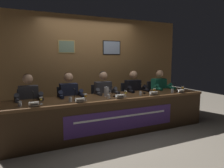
{
  "coord_description": "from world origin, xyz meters",
  "views": [
    {
      "loc": [
        -1.78,
        -3.76,
        1.54
      ],
      "look_at": [
        0.0,
        0.0,
        1.01
      ],
      "focal_mm": 32.75,
      "sensor_mm": 36.0,
      "label": 1
    }
  ],
  "objects_px": {
    "nameplate_far_left": "(34,104)",
    "water_cup_right": "(141,94)",
    "panelist_center": "(104,94)",
    "water_cup_far_right": "(172,91)",
    "panelist_far_right": "(161,90)",
    "juice_glass_far_left": "(41,99)",
    "juice_glass_far_right": "(183,88)",
    "juice_glass_right": "(154,90)",
    "nameplate_far_right": "(181,91)",
    "juice_glass_left": "(85,96)",
    "nameplate_left": "(80,100)",
    "water_pitcher_central": "(107,92)",
    "panelist_right": "(135,92)",
    "panelist_far_left": "(29,101)",
    "microphone_far_right": "(175,88)",
    "chair_far_left": "(29,112)",
    "microphone_right": "(143,90)",
    "microphone_far_left": "(33,100)",
    "water_cup_far_left": "(20,104)",
    "chair_center": "(101,105)",
    "panelist_left": "(70,97)",
    "chair_left": "(68,108)",
    "chair_far_right": "(156,99)",
    "nameplate_center": "(120,96)",
    "conference_table": "(115,108)",
    "nameplate_right": "(153,93)",
    "chair_right": "(130,102)",
    "water_cup_left": "(70,100)",
    "juice_glass_center": "(126,93)",
    "water_cup_center": "(109,97)",
    "microphone_left": "(75,96)"
  },
  "relations": [
    {
      "from": "water_cup_left",
      "to": "water_cup_right",
      "type": "bearing_deg",
      "value": -0.1
    },
    {
      "from": "nameplate_left",
      "to": "water_cup_right",
      "type": "xyz_separation_m",
      "value": [
        1.35,
        0.12,
        -0.0
      ]
    },
    {
      "from": "juice_glass_left",
      "to": "water_cup_right",
      "type": "relative_size",
      "value": 1.46
    },
    {
      "from": "panelist_far_right",
      "to": "juice_glass_far_left",
      "type": "bearing_deg",
      "value": -169.44
    },
    {
      "from": "nameplate_far_left",
      "to": "microphone_far_left",
      "type": "distance_m",
      "value": 0.22
    },
    {
      "from": "nameplate_far_left",
      "to": "water_cup_right",
      "type": "height_order",
      "value": "water_cup_right"
    },
    {
      "from": "water_cup_far_left",
      "to": "chair_left",
      "type": "distance_m",
      "value": 1.28
    },
    {
      "from": "chair_right",
      "to": "nameplate_far_right",
      "type": "relative_size",
      "value": 6.04
    },
    {
      "from": "panelist_center",
      "to": "water_cup_right",
      "type": "distance_m",
      "value": 0.82
    },
    {
      "from": "panelist_left",
      "to": "chair_center",
      "type": "distance_m",
      "value": 0.86
    },
    {
      "from": "water_cup_far_left",
      "to": "juice_glass_left",
      "type": "bearing_deg",
      "value": -0.92
    },
    {
      "from": "juice_glass_left",
      "to": "nameplate_center",
      "type": "height_order",
      "value": "juice_glass_left"
    },
    {
      "from": "juice_glass_center",
      "to": "water_cup_far_right",
      "type": "height_order",
      "value": "juice_glass_center"
    },
    {
      "from": "panelist_center",
      "to": "juice_glass_far_right",
      "type": "bearing_deg",
      "value": -17.78
    },
    {
      "from": "panelist_center",
      "to": "water_cup_far_right",
      "type": "height_order",
      "value": "panelist_center"
    },
    {
      "from": "nameplate_far_right",
      "to": "juice_glass_left",
      "type": "bearing_deg",
      "value": 176.6
    },
    {
      "from": "nameplate_center",
      "to": "nameplate_right",
      "type": "relative_size",
      "value": 1.03
    },
    {
      "from": "water_cup_far_left",
      "to": "chair_far_right",
      "type": "relative_size",
      "value": 0.09
    },
    {
      "from": "chair_far_right",
      "to": "microphone_far_right",
      "type": "relative_size",
      "value": 4.23
    },
    {
      "from": "panelist_right",
      "to": "juice_glass_right",
      "type": "height_order",
      "value": "panelist_right"
    },
    {
      "from": "juice_glass_right",
      "to": "juice_glass_far_right",
      "type": "bearing_deg",
      "value": 0.97
    },
    {
      "from": "chair_far_left",
      "to": "juice_glass_right",
      "type": "bearing_deg",
      "value": -17.26
    },
    {
      "from": "chair_far_left",
      "to": "microphone_right",
      "type": "height_order",
      "value": "microphone_right"
    },
    {
      "from": "panelist_center",
      "to": "microphone_far_right",
      "type": "height_order",
      "value": "panelist_center"
    },
    {
      "from": "microphone_far_left",
      "to": "nameplate_far_right",
      "type": "bearing_deg",
      "value": -4.32
    },
    {
      "from": "chair_left",
      "to": "water_pitcher_central",
      "type": "relative_size",
      "value": 4.36
    },
    {
      "from": "chair_far_left",
      "to": "water_cup_far_left",
      "type": "xyz_separation_m",
      "value": [
        -0.17,
        -0.77,
        0.35
      ]
    },
    {
      "from": "water_cup_right",
      "to": "juice_glass_far_right",
      "type": "bearing_deg",
      "value": 0.84
    },
    {
      "from": "microphone_far_right",
      "to": "water_pitcher_central",
      "type": "height_order",
      "value": "microphone_far_right"
    },
    {
      "from": "panelist_right",
      "to": "water_cup_right",
      "type": "relative_size",
      "value": 14.61
    },
    {
      "from": "nameplate_right",
      "to": "microphone_far_left",
      "type": "bearing_deg",
      "value": 174.9
    },
    {
      "from": "juice_glass_far_left",
      "to": "juice_glass_left",
      "type": "bearing_deg",
      "value": -2.01
    },
    {
      "from": "nameplate_left",
      "to": "water_pitcher_central",
      "type": "relative_size",
      "value": 0.79
    },
    {
      "from": "juice_glass_far_left",
      "to": "chair_left",
      "type": "xyz_separation_m",
      "value": [
        0.63,
        0.76,
        -0.4
      ]
    },
    {
      "from": "water_cup_far_left",
      "to": "microphone_right",
      "type": "height_order",
      "value": "microphone_right"
    },
    {
      "from": "conference_table",
      "to": "nameplate_left",
      "type": "relative_size",
      "value": 25.48
    },
    {
      "from": "panelist_far_left",
      "to": "nameplate_left",
      "type": "height_order",
      "value": "panelist_far_left"
    },
    {
      "from": "nameplate_far_right",
      "to": "microphone_far_right",
      "type": "height_order",
      "value": "microphone_far_right"
    },
    {
      "from": "panelist_far_left",
      "to": "chair_right",
      "type": "xyz_separation_m",
      "value": [
        2.36,
        0.2,
        -0.28
      ]
    },
    {
      "from": "nameplate_left",
      "to": "water_cup_center",
      "type": "height_order",
      "value": "water_cup_center"
    },
    {
      "from": "juice_glass_right",
      "to": "water_pitcher_central",
      "type": "height_order",
      "value": "water_pitcher_central"
    },
    {
      "from": "nameplate_left",
      "to": "panelist_center",
      "type": "relative_size",
      "value": 0.13
    },
    {
      "from": "chair_center",
      "to": "microphone_right",
      "type": "bearing_deg",
      "value": -38.2
    },
    {
      "from": "juice_glass_far_left",
      "to": "panelist_center",
      "type": "bearing_deg",
      "value": 21.5
    },
    {
      "from": "chair_left",
      "to": "juice_glass_center",
      "type": "xyz_separation_m",
      "value": [
        1.0,
        -0.79,
        0.4
      ]
    },
    {
      "from": "chair_far_right",
      "to": "juice_glass_far_right",
      "type": "bearing_deg",
      "value": -76.29
    },
    {
      "from": "panelist_right",
      "to": "chair_far_right",
      "type": "height_order",
      "value": "panelist_right"
    },
    {
      "from": "nameplate_right",
      "to": "chair_right",
      "type": "bearing_deg",
      "value": 92.53
    },
    {
      "from": "microphone_right",
      "to": "microphone_left",
      "type": "bearing_deg",
      "value": -177.38
    },
    {
      "from": "panelist_far_left",
      "to": "microphone_far_right",
      "type": "relative_size",
      "value": 5.74
    }
  ]
}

